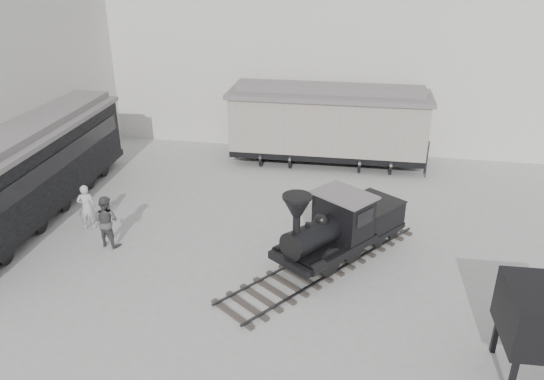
% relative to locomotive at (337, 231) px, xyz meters
% --- Properties ---
extents(ground, '(90.00, 90.00, 0.00)m').
position_rel_locomotive_xyz_m(ground, '(-1.92, -3.08, -1.08)').
color(ground, '#9E9E9B').
extents(north_wall, '(34.00, 2.51, 11.00)m').
position_rel_locomotive_xyz_m(north_wall, '(-1.92, 11.90, 4.47)').
color(north_wall, silver).
rests_on(north_wall, ground).
extents(west_pavilion, '(7.00, 12.11, 9.00)m').
position_rel_locomotive_xyz_m(west_pavilion, '(-16.42, 6.88, 3.41)').
color(west_pavilion, silver).
rests_on(west_pavilion, ground).
extents(locomotive, '(6.33, 7.76, 2.93)m').
position_rel_locomotive_xyz_m(locomotive, '(0.00, 0.00, 0.00)').
color(locomotive, '#2A2623').
rests_on(locomotive, ground).
extents(boxcar, '(9.62, 3.19, 3.92)m').
position_rel_locomotive_xyz_m(boxcar, '(-1.18, 8.96, 0.97)').
color(boxcar, black).
rests_on(boxcar, ground).
extents(passenger_coach, '(3.28, 12.77, 3.39)m').
position_rel_locomotive_xyz_m(passenger_coach, '(-12.00, 1.11, 0.79)').
color(passenger_coach, black).
rests_on(passenger_coach, ground).
extents(visitor_a, '(0.77, 0.63, 1.80)m').
position_rel_locomotive_xyz_m(visitor_a, '(-9.34, 0.38, -0.18)').
color(visitor_a, silver).
rests_on(visitor_a, ground).
extents(visitor_b, '(1.04, 0.88, 1.90)m').
position_rel_locomotive_xyz_m(visitor_b, '(-8.05, -0.59, -0.13)').
color(visitor_b, '#4D4D4E').
rests_on(visitor_b, ground).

